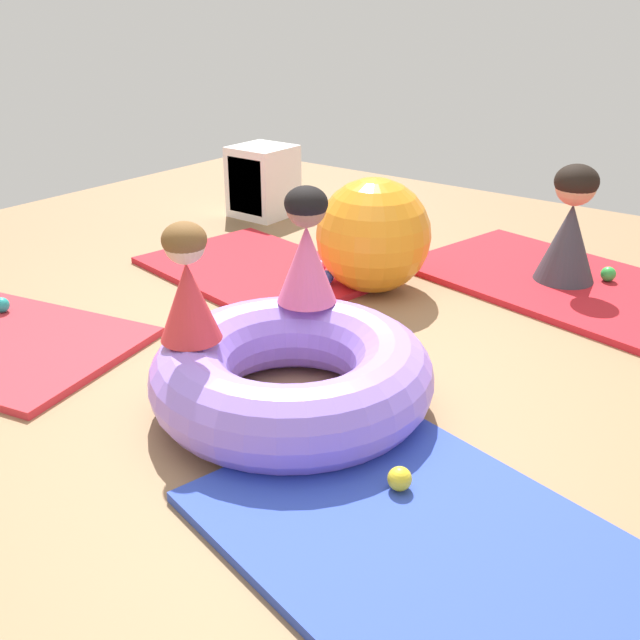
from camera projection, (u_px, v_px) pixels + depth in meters
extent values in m
plane|color=#93704C|center=(302.00, 400.00, 3.29)|extent=(8.00, 8.00, 0.00)
cube|color=red|center=(258.00, 270.00, 4.78)|extent=(1.62, 1.26, 0.04)
cube|color=#2D47B7|center=(447.00, 559.00, 2.34)|extent=(1.90, 1.44, 0.04)
cube|color=red|center=(562.00, 282.00, 4.58)|extent=(2.02, 1.50, 0.04)
torus|color=#9975EA|center=(292.00, 374.00, 3.15)|extent=(1.22, 1.22, 0.34)
cone|color=#E5608E|center=(307.00, 264.00, 3.38)|extent=(0.39, 0.39, 0.37)
sphere|color=#936647|center=(306.00, 207.00, 3.27)|extent=(0.18, 0.18, 0.18)
ellipsoid|color=black|center=(306.00, 203.00, 3.27)|extent=(0.20, 0.20, 0.16)
cone|color=red|center=(189.00, 301.00, 3.01)|extent=(0.28, 0.28, 0.34)
sphere|color=#DBAD89|center=(184.00, 244.00, 2.91)|extent=(0.17, 0.17, 0.17)
ellipsoid|color=brown|center=(184.00, 240.00, 2.91)|extent=(0.18, 0.18, 0.14)
cone|color=#383842|center=(568.00, 242.00, 4.47)|extent=(0.46, 0.46, 0.48)
sphere|color=tan|center=(576.00, 185.00, 4.33)|extent=(0.24, 0.24, 0.24)
ellipsoid|color=black|center=(577.00, 181.00, 4.32)|extent=(0.26, 0.26, 0.20)
sphere|color=pink|center=(321.00, 265.00, 4.70)|extent=(0.07, 0.07, 0.07)
sphere|color=yellow|center=(400.00, 479.00, 2.62)|extent=(0.09, 0.09, 0.09)
sphere|color=green|center=(608.00, 274.00, 4.52)|extent=(0.09, 0.09, 0.09)
sphere|color=teal|center=(2.00, 305.00, 4.08)|extent=(0.09, 0.09, 0.09)
sphere|color=blue|center=(327.00, 277.00, 4.48)|extent=(0.09, 0.09, 0.09)
sphere|color=orange|center=(373.00, 236.00, 4.38)|extent=(0.69, 0.69, 0.69)
cube|color=white|center=(263.00, 181.00, 5.93)|extent=(0.44, 0.44, 0.56)
cube|color=#2D2D33|center=(253.00, 184.00, 5.84)|extent=(0.34, 0.20, 0.44)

